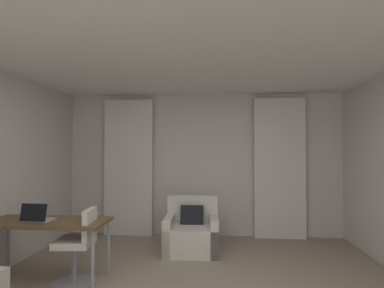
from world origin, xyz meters
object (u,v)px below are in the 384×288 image
(desk, at_px, (47,226))
(laptop, at_px, (38,217))
(desk_chair, at_px, (78,251))
(armchair, at_px, (192,233))

(desk, bearing_deg, laptop, -148.56)
(desk_chair, relative_size, laptop, 2.60)
(desk_chair, bearing_deg, armchair, 47.11)
(desk, xyz_separation_m, laptop, (-0.09, -0.05, 0.11))
(armchair, height_order, desk, armchair)
(laptop, bearing_deg, desk, 31.44)
(desk, height_order, desk_chair, desk_chair)
(laptop, bearing_deg, desk_chair, -1.37)
(armchair, distance_m, desk_chair, 1.79)
(desk_chair, bearing_deg, laptop, 178.63)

